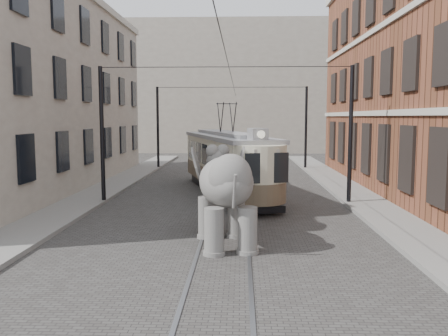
{
  "coord_description": "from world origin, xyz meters",
  "views": [
    {
      "loc": [
        0.48,
        -14.54,
        3.83
      ],
      "look_at": [
        -0.08,
        1.37,
        2.1
      ],
      "focal_mm": 37.94,
      "sensor_mm": 36.0,
      "label": 1
    }
  ],
  "objects": [
    {
      "name": "ground",
      "position": [
        0.0,
        0.0,
        0.0
      ],
      "size": [
        120.0,
        120.0,
        0.0
      ],
      "primitive_type": "plane",
      "color": "#403E3B"
    },
    {
      "name": "stucco_building",
      "position": [
        -11.0,
        10.0,
        5.0
      ],
      "size": [
        7.0,
        24.0,
        10.0
      ],
      "primitive_type": "cube",
      "color": "gray",
      "rests_on": "ground"
    },
    {
      "name": "distant_block",
      "position": [
        0.0,
        40.0,
        7.0
      ],
      "size": [
        28.0,
        10.0,
        14.0
      ],
      "primitive_type": "cube",
      "color": "gray",
      "rests_on": "ground"
    },
    {
      "name": "elephant",
      "position": [
        0.05,
        -0.72,
        1.47
      ],
      "size": [
        3.47,
        5.21,
        2.95
      ],
      "primitive_type": null,
      "rotation": [
        0.0,
        0.0,
        0.18
      ],
      "color": "#5D5A56",
      "rests_on": "ground"
    },
    {
      "name": "catenary",
      "position": [
        -0.2,
        5.0,
        3.0
      ],
      "size": [
        11.0,
        30.2,
        6.0
      ],
      "primitive_type": null,
      "color": "black",
      "rests_on": "ground"
    },
    {
      "name": "sidewalk_right",
      "position": [
        6.0,
        0.0,
        0.07
      ],
      "size": [
        2.0,
        60.0,
        0.15
      ],
      "primitive_type": "cube",
      "color": "slate",
      "rests_on": "ground"
    },
    {
      "name": "tram",
      "position": [
        -0.21,
        8.88,
        2.26
      ],
      "size": [
        5.31,
        11.58,
        4.51
      ],
      "primitive_type": null,
      "rotation": [
        0.0,
        0.0,
        0.27
      ],
      "color": "beige",
      "rests_on": "ground"
    },
    {
      "name": "tram_rails",
      "position": [
        0.0,
        0.0,
        0.01
      ],
      "size": [
        1.54,
        80.0,
        0.02
      ],
      "primitive_type": null,
      "color": "slate",
      "rests_on": "ground"
    },
    {
      "name": "sidewalk_left",
      "position": [
        -6.5,
        0.0,
        0.07
      ],
      "size": [
        2.0,
        60.0,
        0.15
      ],
      "primitive_type": "cube",
      "color": "slate",
      "rests_on": "ground"
    }
  ]
}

